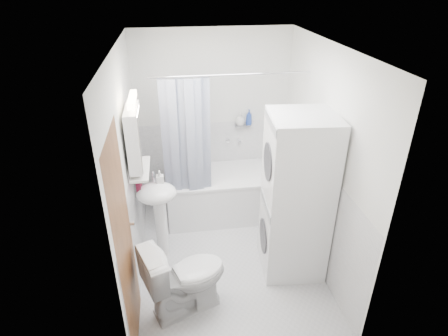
{
  "coord_description": "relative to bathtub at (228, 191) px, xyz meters",
  "views": [
    {
      "loc": [
        -0.54,
        -3.33,
        2.99
      ],
      "look_at": [
        -0.02,
        0.15,
        1.12
      ],
      "focal_mm": 30.0,
      "sensor_mm": 36.0,
      "label": 1
    }
  ],
  "objects": [
    {
      "name": "floor",
      "position": [
        -0.14,
        -0.92,
        -0.34
      ],
      "size": [
        2.6,
        2.6,
        0.0
      ],
      "primitive_type": "plane",
      "color": "silver",
      "rests_on": "ground"
    },
    {
      "name": "room_walls",
      "position": [
        -0.14,
        -0.92,
        1.14
      ],
      "size": [
        2.6,
        2.6,
        2.6
      ],
      "color": "silver",
      "rests_on": "ground"
    },
    {
      "name": "wainscot",
      "position": [
        -0.14,
        -0.63,
        0.26
      ],
      "size": [
        1.98,
        2.58,
        2.58
      ],
      "color": "white",
      "rests_on": "ground"
    },
    {
      "name": "door",
      "position": [
        -1.09,
        -1.47,
        0.66
      ],
      "size": [
        0.05,
        2.0,
        2.0
      ],
      "color": "brown",
      "rests_on": "ground"
    },
    {
      "name": "bathtub",
      "position": [
        0.0,
        0.0,
        0.0
      ],
      "size": [
        1.63,
        0.77,
        0.62
      ],
      "color": "white",
      "rests_on": "ground"
    },
    {
      "name": "tub_spout",
      "position": [
        0.2,
        0.33,
        0.6
      ],
      "size": [
        0.04,
        0.12,
        0.04
      ],
      "primitive_type": "cylinder",
      "rotation": [
        1.57,
        0.0,
        0.0
      ],
      "color": "silver",
      "rests_on": "room_walls"
    },
    {
      "name": "curtain_rod",
      "position": [
        0.0,
        -0.33,
        1.66
      ],
      "size": [
        1.81,
        0.02,
        0.02
      ],
      "primitive_type": "cylinder",
      "rotation": [
        0.0,
        1.57,
        0.0
      ],
      "color": "silver",
      "rests_on": "room_walls"
    },
    {
      "name": "shower_curtain",
      "position": [
        -0.53,
        -0.33,
        0.91
      ],
      "size": [
        0.55,
        0.02,
        1.45
      ],
      "color": "#16254E",
      "rests_on": "curtain_rod"
    },
    {
      "name": "sink",
      "position": [
        -0.89,
        -0.74,
        0.36
      ],
      "size": [
        0.44,
        0.37,
        1.04
      ],
      "color": "white",
      "rests_on": "ground"
    },
    {
      "name": "medicine_cabinet",
      "position": [
        -1.05,
        -0.82,
        1.22
      ],
      "size": [
        0.13,
        0.5,
        0.71
      ],
      "color": "white",
      "rests_on": "room_walls"
    },
    {
      "name": "shelf",
      "position": [
        -1.03,
        -0.82,
        0.86
      ],
      "size": [
        0.18,
        0.54,
        0.02
      ],
      "primitive_type": "cube",
      "color": "silver",
      "rests_on": "room_walls"
    },
    {
      "name": "shower_caddy",
      "position": [
        0.25,
        0.32,
        0.81
      ],
      "size": [
        0.22,
        0.06,
        0.02
      ],
      "primitive_type": "cube",
      "color": "silver",
      "rests_on": "room_walls"
    },
    {
      "name": "towel",
      "position": [
        -1.08,
        -0.57,
        1.0
      ],
      "size": [
        0.07,
        0.38,
        0.91
      ],
      "color": "maroon",
      "rests_on": "room_walls"
    },
    {
      "name": "washer_dryer",
      "position": [
        0.54,
        -1.12,
        0.56
      ],
      "size": [
        0.69,
        0.68,
        1.8
      ],
      "rotation": [
        0.0,
        0.0,
        -0.08
      ],
      "color": "white",
      "rests_on": "ground"
    },
    {
      "name": "toilet",
      "position": [
        -0.65,
        -1.57,
        0.05
      ],
      "size": [
        0.91,
        0.71,
        0.79
      ],
      "primitive_type": "imported",
      "rotation": [
        0.0,
        0.0,
        1.94
      ],
      "color": "white",
      "rests_on": "ground"
    },
    {
      "name": "soap_pump",
      "position": [
        -0.85,
        -0.67,
        0.61
      ],
      "size": [
        0.08,
        0.17,
        0.08
      ],
      "primitive_type": "imported",
      "color": "gray",
      "rests_on": "sink"
    },
    {
      "name": "shelf_bottle",
      "position": [
        -1.03,
        -0.97,
        0.91
      ],
      "size": [
        0.07,
        0.18,
        0.07
      ],
      "primitive_type": "imported",
      "color": "gray",
      "rests_on": "shelf"
    },
    {
      "name": "shelf_cup",
      "position": [
        -1.03,
        -0.7,
        0.92
      ],
      "size": [
        0.1,
        0.09,
        0.1
      ],
      "primitive_type": "imported",
      "color": "gray",
      "rests_on": "shelf"
    },
    {
      "name": "shampoo_a",
      "position": [
        0.21,
        0.32,
        0.88
      ],
      "size": [
        0.13,
        0.17,
        0.13
      ],
      "primitive_type": "imported",
      "color": "gray",
      "rests_on": "shower_caddy"
    },
    {
      "name": "shampoo_b",
      "position": [
        0.33,
        0.32,
        0.86
      ],
      "size": [
        0.08,
        0.21,
        0.08
      ],
      "primitive_type": "imported",
      "color": "#27449E",
      "rests_on": "shower_caddy"
    }
  ]
}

